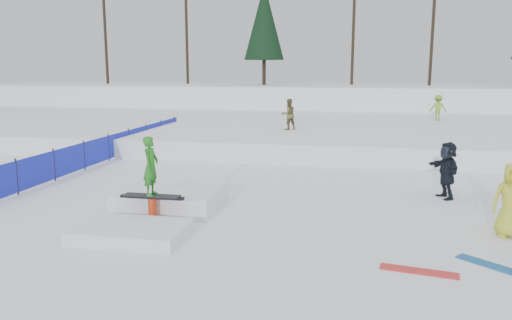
% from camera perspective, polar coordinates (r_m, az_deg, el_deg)
% --- Properties ---
extents(ground, '(120.00, 120.00, 0.00)m').
position_cam_1_polar(ground, '(12.85, -3.92, -6.34)').
color(ground, white).
extents(snow_berm, '(60.00, 14.00, 2.40)m').
position_cam_1_polar(snow_berm, '(42.08, 6.69, 6.92)').
color(snow_berm, white).
rests_on(snow_berm, ground).
extents(snow_midrise, '(50.00, 18.00, 0.80)m').
position_cam_1_polar(snow_midrise, '(28.26, 4.45, 3.67)').
color(snow_midrise, white).
rests_on(snow_midrise, ground).
extents(safety_fence, '(0.05, 16.00, 1.10)m').
position_cam_1_polar(safety_fence, '(21.11, -16.49, 1.40)').
color(safety_fence, '#1C26B8').
rests_on(safety_fence, ground).
extents(treeline, '(40.24, 4.22, 10.50)m').
position_cam_1_polar(treeline, '(40.45, 15.77, 15.34)').
color(treeline, black).
rests_on(treeline, snow_berm).
extents(walker_olive, '(0.91, 0.86, 1.48)m').
position_cam_1_polar(walker_olive, '(24.07, 3.74, 5.23)').
color(walker_olive, brown).
rests_on(walker_olive, snow_midrise).
extents(walker_ygreen, '(0.95, 0.57, 1.44)m').
position_cam_1_polar(walker_ygreen, '(30.19, 20.08, 5.63)').
color(walker_ygreen, '#78A226').
rests_on(walker_ygreen, snow_midrise).
extents(spectator_yellow, '(0.83, 0.56, 1.68)m').
position_cam_1_polar(spectator_yellow, '(12.39, 27.16, -4.10)').
color(spectator_yellow, gold).
rests_on(spectator_yellow, ground).
extents(spectator_dark, '(0.88, 1.61, 1.65)m').
position_cam_1_polar(spectator_dark, '(15.32, 20.97, -1.09)').
color(spectator_dark, black).
rests_on(spectator_dark, ground).
extents(loose_board_red, '(1.43, 0.52, 0.03)m').
position_cam_1_polar(loose_board_red, '(9.89, 18.12, -11.98)').
color(loose_board_red, red).
rests_on(loose_board_red, ground).
extents(loose_board_teal, '(1.24, 1.12, 0.03)m').
position_cam_1_polar(loose_board_teal, '(10.64, 25.49, -10.89)').
color(loose_board_teal, '#18558F').
rests_on(loose_board_teal, ground).
extents(jib_rail_feature, '(2.60, 4.40, 2.11)m').
position_cam_1_polar(jib_rail_feature, '(12.96, -10.75, -4.96)').
color(jib_rail_feature, white).
rests_on(jib_rail_feature, ground).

